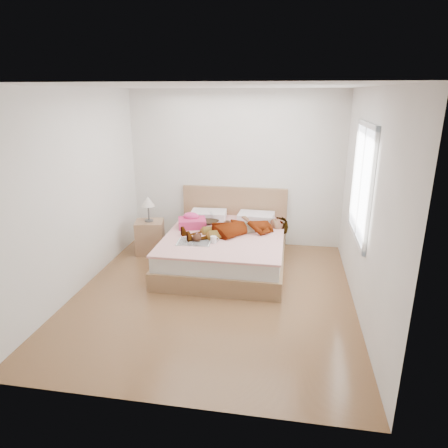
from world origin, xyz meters
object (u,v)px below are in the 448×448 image
object	(u,v)px
plush_toy	(197,238)
nightstand	(150,234)
phone	(211,213)
bed	(226,246)
coffee_mug	(214,239)
magazine	(194,242)
towel	(192,221)
woman	(239,225)

from	to	relation	value
plush_toy	nightstand	size ratio (longest dim) A/B	0.22
plush_toy	phone	bearing A→B (deg)	87.85
bed	coffee_mug	distance (m)	0.57
plush_toy	nightstand	world-z (taller)	nightstand
magazine	nightstand	bearing A→B (deg)	141.53
phone	coffee_mug	xyz separation A→B (m)	(0.21, -0.90, -0.11)
magazine	nightstand	distance (m)	1.20
phone	nightstand	distance (m)	1.07
towel	nightstand	xyz separation A→B (m)	(-0.73, 0.06, -0.28)
phone	coffee_mug	world-z (taller)	phone
bed	nightstand	size ratio (longest dim) A/B	2.17
bed	magazine	world-z (taller)	bed
phone	magazine	bearing A→B (deg)	-124.52
phone	plush_toy	distance (m)	0.89
woman	bed	world-z (taller)	bed
plush_toy	magazine	bearing A→B (deg)	-123.14
towel	plush_toy	world-z (taller)	towel
phone	towel	bearing A→B (deg)	-165.47
woman	magazine	world-z (taller)	woman
woman	towel	distance (m)	0.77
phone	coffee_mug	size ratio (longest dim) A/B	0.67
woman	nightstand	world-z (taller)	nightstand
coffee_mug	plush_toy	size ratio (longest dim) A/B	0.60
towel	coffee_mug	distance (m)	0.79
magazine	bed	bearing A→B (deg)	54.01
towel	coffee_mug	size ratio (longest dim) A/B	3.97
magazine	towel	bearing A→B (deg)	106.32
towel	coffee_mug	xyz separation A→B (m)	(0.47, -0.64, -0.04)
coffee_mug	magazine	bearing A→B (deg)	-172.32
phone	nightstand	xyz separation A→B (m)	(-0.99, -0.20, -0.35)
magazine	coffee_mug	distance (m)	0.28
woman	magazine	bearing A→B (deg)	-77.06
woman	plush_toy	bearing A→B (deg)	-78.10
bed	nightstand	world-z (taller)	bed
coffee_mug	bed	bearing A→B (deg)	78.45
bed	plush_toy	world-z (taller)	bed
coffee_mug	plush_toy	bearing A→B (deg)	177.61
bed	coffee_mug	world-z (taller)	bed
bed	nightstand	distance (m)	1.32
woman	coffee_mug	world-z (taller)	woman
woman	phone	world-z (taller)	woman
nightstand	bed	bearing A→B (deg)	-9.66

